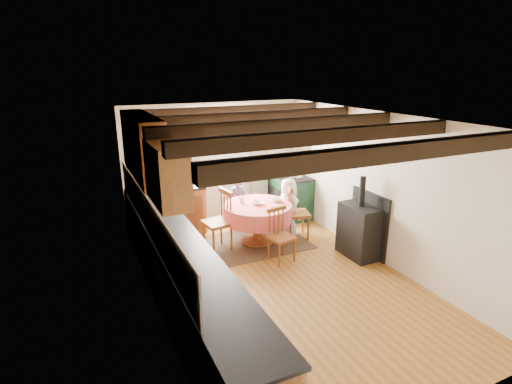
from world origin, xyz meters
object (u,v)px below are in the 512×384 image
cast_iron_stove (360,217)px  chair_right (297,212)px  dining_table (258,224)px  child_right (288,207)px  chair_near (282,236)px  child_far (237,203)px  chair_left (217,221)px  cup (242,200)px  aga_range (289,196)px

cast_iron_stove → chair_right: bearing=115.6°
dining_table → child_right: (0.67, 0.09, 0.18)m
chair_near → child_far: child_far is taller
chair_near → chair_left: 1.18m
child_right → cup: 0.93m
chair_right → child_right: (-0.10, 0.18, 0.04)m
cast_iron_stove → aga_range: bearing=92.9°
cast_iron_stove → child_right: (-0.62, 1.28, -0.14)m
chair_near → chair_right: (0.72, 0.72, 0.06)m
chair_near → cast_iron_stove: bearing=-25.2°
chair_right → child_right: bearing=44.4°
dining_table → chair_right: size_ratio=1.19×
chair_left → child_right: size_ratio=0.96×
chair_left → child_right: (1.42, 0.03, 0.02)m
child_right → cast_iron_stove: bearing=-164.4°
aga_range → cast_iron_stove: (0.11, -2.14, 0.24)m
aga_range → cup: size_ratio=9.16×
chair_near → chair_right: size_ratio=0.88×
child_right → aga_range: bearing=-41.2°
chair_near → cast_iron_stove: 1.33m
aga_range → child_right: child_right is taller
cast_iron_stove → chair_near: bearing=163.1°
dining_table → child_far: size_ratio=1.13×
chair_near → chair_right: chair_right is taller
aga_range → child_right: (-0.51, -0.86, 0.09)m
chair_near → aga_range: (1.14, 1.76, 0.01)m
chair_near → child_right: child_right is taller
dining_table → child_right: bearing=7.2°
cup → child_right: bearing=-7.1°
chair_left → cast_iron_stove: (2.04, -1.25, 0.16)m
dining_table → cast_iron_stove: bearing=-42.6°
chair_left → child_far: child_far is taller
cast_iron_stove → child_right: size_ratio=1.26×
aga_range → dining_table: bearing=-141.3°
dining_table → aga_range: 1.52m
aga_range → child_far: child_far is taller
chair_right → cast_iron_stove: size_ratio=0.73×
dining_table → chair_left: bearing=175.9°
chair_left → child_right: bearing=82.9°
chair_right → chair_near: bearing=150.7°
aga_range → child_right: 1.01m
chair_left → aga_range: 2.13m
aga_range → chair_right: bearing=-111.9°
dining_table → child_far: 0.80m
chair_right → child_right: 0.21m
chair_right → child_right: size_ratio=0.92×
dining_table → chair_near: 0.82m
cup → chair_left: bearing=-165.0°
chair_right → aga_range: bearing=-6.1°
child_right → chair_near: bearing=134.6°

